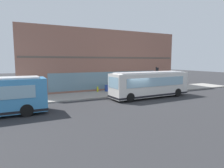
{
  "coord_description": "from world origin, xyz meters",
  "views": [
    {
      "loc": [
        -17.82,
        11.83,
        4.36
      ],
      "look_at": [
        2.42,
        1.79,
        1.67
      ],
      "focal_mm": 31.08,
      "sensor_mm": 36.0,
      "label": 1
    }
  ],
  "objects_px": {
    "fire_hydrant": "(98,89)",
    "pedestrian_walking_along_curb": "(133,86)",
    "city_bus_nearside": "(150,85)",
    "traffic_light_near_corner": "(157,74)",
    "newspaper_vending_box": "(107,88)",
    "pedestrian_near_building_entrance": "(152,82)"
  },
  "relations": [
    {
      "from": "pedestrian_near_building_entrance",
      "to": "city_bus_nearside",
      "type": "bearing_deg",
      "value": 139.73
    },
    {
      "from": "traffic_light_near_corner",
      "to": "pedestrian_walking_along_curb",
      "type": "distance_m",
      "value": 3.96
    },
    {
      "from": "traffic_light_near_corner",
      "to": "fire_hydrant",
      "type": "bearing_deg",
      "value": 63.03
    },
    {
      "from": "city_bus_nearside",
      "to": "fire_hydrant",
      "type": "relative_size",
      "value": 13.68
    },
    {
      "from": "traffic_light_near_corner",
      "to": "newspaper_vending_box",
      "type": "height_order",
      "value": "traffic_light_near_corner"
    },
    {
      "from": "traffic_light_near_corner",
      "to": "pedestrian_near_building_entrance",
      "type": "relative_size",
      "value": 2.12
    },
    {
      "from": "newspaper_vending_box",
      "to": "pedestrian_near_building_entrance",
      "type": "bearing_deg",
      "value": -91.44
    },
    {
      "from": "fire_hydrant",
      "to": "newspaper_vending_box",
      "type": "bearing_deg",
      "value": -101.51
    },
    {
      "from": "traffic_light_near_corner",
      "to": "fire_hydrant",
      "type": "height_order",
      "value": "traffic_light_near_corner"
    },
    {
      "from": "city_bus_nearside",
      "to": "fire_hydrant",
      "type": "distance_m",
      "value": 7.41
    },
    {
      "from": "pedestrian_walking_along_curb",
      "to": "pedestrian_near_building_entrance",
      "type": "relative_size",
      "value": 1.01
    },
    {
      "from": "pedestrian_near_building_entrance",
      "to": "newspaper_vending_box",
      "type": "height_order",
      "value": "pedestrian_near_building_entrance"
    },
    {
      "from": "city_bus_nearside",
      "to": "pedestrian_walking_along_curb",
      "type": "relative_size",
      "value": 6.21
    },
    {
      "from": "city_bus_nearside",
      "to": "pedestrian_walking_along_curb",
      "type": "height_order",
      "value": "city_bus_nearside"
    },
    {
      "from": "pedestrian_walking_along_curb",
      "to": "pedestrian_near_building_entrance",
      "type": "distance_m",
      "value": 6.16
    },
    {
      "from": "pedestrian_walking_along_curb",
      "to": "newspaper_vending_box",
      "type": "bearing_deg",
      "value": 36.1
    },
    {
      "from": "city_bus_nearside",
      "to": "pedestrian_walking_along_curb",
      "type": "xyz_separation_m",
      "value": [
        2.57,
        0.8,
        -0.47
      ]
    },
    {
      "from": "fire_hydrant",
      "to": "pedestrian_walking_along_curb",
      "type": "height_order",
      "value": "pedestrian_walking_along_curb"
    },
    {
      "from": "pedestrian_walking_along_curb",
      "to": "fire_hydrant",
      "type": "bearing_deg",
      "value": 46.4
    },
    {
      "from": "city_bus_nearside",
      "to": "pedestrian_near_building_entrance",
      "type": "relative_size",
      "value": 6.29
    },
    {
      "from": "fire_hydrant",
      "to": "newspaper_vending_box",
      "type": "height_order",
      "value": "newspaper_vending_box"
    },
    {
      "from": "city_bus_nearside",
      "to": "traffic_light_near_corner",
      "type": "bearing_deg",
      "value": -51.68
    }
  ]
}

